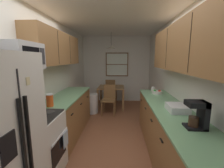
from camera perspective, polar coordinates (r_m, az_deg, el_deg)
name	(u,v)px	position (r m, az deg, el deg)	size (l,w,h in m)	color
ground_plane	(113,130)	(3.74, 0.21, -17.27)	(12.00, 12.00, 0.00)	brown
wall_left	(54,77)	(3.69, -21.25, 2.49)	(0.10, 9.00, 2.55)	silver
wall_right	(174,78)	(3.55, 22.53, 2.16)	(0.10, 9.00, 2.55)	silver
wall_back	(116,69)	(6.00, 1.58, 5.64)	(4.40, 0.10, 2.55)	silver
ceiling_slab	(113,15)	(3.45, 0.24, 24.71)	(4.40, 9.00, 0.08)	white
stove_range	(37,146)	(2.52, -26.72, -20.38)	(0.66, 0.65, 1.10)	white
microwave_over_range	(20,56)	(2.27, -31.64, 9.05)	(0.39, 0.57, 0.35)	silver
counter_left	(68,114)	(3.59, -16.42, -11.01)	(0.64, 1.91, 0.90)	olive
upper_cabinets_left	(57,49)	(3.38, -20.19, 12.52)	(0.33, 1.99, 0.66)	olive
counter_right	(170,135)	(2.76, 21.26, -17.75)	(0.64, 3.04, 0.90)	olive
upper_cabinets_right	(187,46)	(2.48, 26.82, 12.71)	(0.33, 2.72, 0.74)	olive
dining_table	(111,90)	(5.19, -0.30, -2.28)	(0.88, 0.86, 0.73)	brown
dining_chair_near	(109,98)	(4.60, -1.11, -5.38)	(0.43, 0.43, 0.90)	brown
dining_chair_far	(111,90)	(5.84, -0.45, -2.14)	(0.44, 0.44, 0.90)	brown
pendant_light	(111,47)	(5.09, -0.32, 13.89)	(0.32, 0.32, 0.53)	black
back_window	(117,65)	(5.91, 1.90, 7.45)	(0.88, 0.05, 0.92)	brown
trash_bin	(92,103)	(4.77, -7.53, -7.36)	(0.35, 0.35, 0.61)	silver
storage_canister	(50,100)	(2.71, -22.69, -5.73)	(0.11, 0.11, 0.21)	#D84C19
dish_towel	(66,139)	(2.50, -17.30, -19.35)	(0.02, 0.16, 0.24)	silver
coffee_maker	(199,114)	(1.99, 30.20, -9.95)	(0.22, 0.18, 0.32)	black
mug_by_coffeemaker	(153,89)	(3.80, 15.33, -1.90)	(0.11, 0.07, 0.11)	white
fruit_bowl	(157,92)	(3.57, 16.84, -2.99)	(0.23, 0.23, 0.09)	silver
dish_rack	(177,108)	(2.51, 23.66, -8.40)	(0.28, 0.34, 0.10)	silver
table_serving_bowl	(111,86)	(5.11, -0.23, -0.82)	(0.18, 0.18, 0.06)	#4C7299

